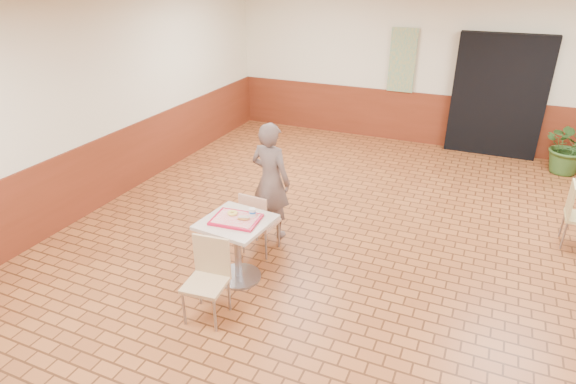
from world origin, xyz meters
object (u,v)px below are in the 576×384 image
at_px(main_table, 237,240).
at_px(long_john_donut, 244,218).
at_px(customer, 271,181).
at_px(potted_plant, 571,146).
at_px(ring_donut, 232,213).
at_px(paper_cup, 252,212).
at_px(chair_main_front, 208,274).
at_px(chair_main_back, 258,220).
at_px(serving_tray, 236,219).

height_order(main_table, long_john_donut, long_john_donut).
height_order(main_table, customer, customer).
xyz_separation_m(long_john_donut, potted_plant, (3.59, 4.97, -0.31)).
distance_m(main_table, ring_donut, 0.31).
bearing_deg(potted_plant, main_table, -126.58).
bearing_deg(paper_cup, customer, 103.76).
relative_size(chair_main_front, long_john_donut, 6.05).
xyz_separation_m(customer, potted_plant, (3.77, 3.90, -0.28)).
xyz_separation_m(main_table, potted_plant, (3.69, 4.97, -0.02)).
bearing_deg(chair_main_back, main_table, 97.28).
distance_m(customer, long_john_donut, 1.09).
height_order(chair_main_front, long_john_donut, chair_main_front).
bearing_deg(chair_main_front, customer, 88.35).
relative_size(main_table, paper_cup, 8.09).
bearing_deg(main_table, paper_cup, 37.13).
distance_m(main_table, chair_main_back, 0.57).
distance_m(chair_main_front, paper_cup, 0.85).
bearing_deg(serving_tray, paper_cup, 37.13).
xyz_separation_m(chair_main_front, potted_plant, (3.65, 5.62, 0.01)).
bearing_deg(ring_donut, chair_main_back, 85.30).
relative_size(customer, potted_plant, 1.58).
bearing_deg(potted_plant, chair_main_front, -122.99).
height_order(chair_main_front, ring_donut, chair_main_front).
xyz_separation_m(customer, paper_cup, (0.24, -0.96, 0.06)).
bearing_deg(chair_main_front, ring_donut, 92.97).
xyz_separation_m(main_table, serving_tray, (0.00, 0.00, 0.26)).
relative_size(chair_main_back, ring_donut, 7.21).
xyz_separation_m(customer, ring_donut, (0.01, -1.01, 0.03)).
bearing_deg(serving_tray, customer, 94.74).
distance_m(ring_donut, potted_plant, 6.19).
bearing_deg(serving_tray, potted_plant, 53.42).
xyz_separation_m(serving_tray, potted_plant, (3.69, 4.97, -0.28)).
height_order(serving_tray, long_john_donut, long_john_donut).
xyz_separation_m(main_table, chair_main_back, (-0.03, 0.57, -0.05)).
bearing_deg(paper_cup, ring_donut, -166.77).
distance_m(serving_tray, long_john_donut, 0.10).
distance_m(chair_main_back, paper_cup, 0.62).
height_order(chair_main_back, potted_plant, potted_plant).
relative_size(serving_tray, long_john_donut, 3.58).
relative_size(serving_tray, potted_plant, 0.52).
distance_m(main_table, serving_tray, 0.26).
bearing_deg(chair_main_front, potted_plant, 51.28).
distance_m(chair_main_front, chair_main_back, 1.23).
xyz_separation_m(chair_main_front, paper_cup, (0.11, 0.77, 0.35)).
bearing_deg(ring_donut, paper_cup, 13.23).
relative_size(main_table, serving_tray, 1.48).
relative_size(main_table, chair_main_front, 0.88).
xyz_separation_m(serving_tray, paper_cup, (0.15, 0.11, 0.06)).
bearing_deg(potted_plant, long_john_donut, -125.85).
height_order(chair_main_back, serving_tray, chair_main_back).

